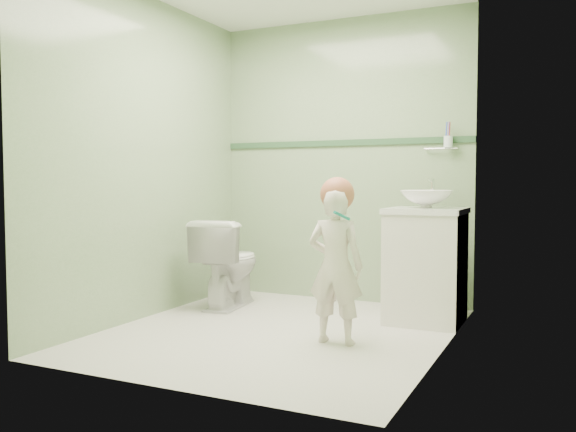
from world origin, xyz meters
The scene contains 12 objects.
ground centered at (0.00, 0.00, 0.00)m, with size 2.50×2.50×0.00m, color silver.
room_shell centered at (0.00, 0.00, 1.20)m, with size 2.50×2.54×2.40m.
trim_stripe centered at (0.00, 1.24, 1.35)m, with size 2.20×0.02×0.05m, color #305434.
vanity centered at (0.84, 0.70, 0.40)m, with size 0.52×0.50×0.80m, color white.
counter centered at (0.84, 0.70, 0.81)m, with size 0.54×0.52×0.04m, color white.
basin centered at (0.84, 0.70, 0.89)m, with size 0.37×0.37×0.13m, color white.
faucet centered at (0.84, 0.89, 0.97)m, with size 0.03×0.13×0.18m.
cup_holder centered at (0.89, 1.18, 1.33)m, with size 0.26×0.07×0.21m.
toilet centered at (-0.74, 0.58, 0.36)m, with size 0.40×0.70×0.72m, color white.
toddler centered at (0.45, -0.11, 0.49)m, with size 0.36×0.23×0.97m, color beige.
hair_cap centered at (0.45, -0.08, 0.94)m, with size 0.22×0.22×0.22m, color #B36144.
teal_toothbrush centered at (0.53, -0.23, 0.82)m, with size 0.11×0.13×0.08m.
Camera 1 is at (1.77, -3.62, 1.01)m, focal length 37.48 mm.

